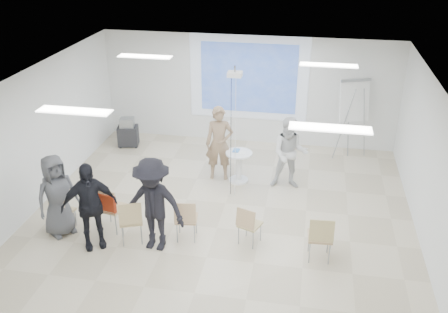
% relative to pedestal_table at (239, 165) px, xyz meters
% --- Properties ---
extents(floor, '(8.00, 9.00, 0.10)m').
position_rel_pedestal_table_xyz_m(floor, '(-0.12, -2.08, -0.49)').
color(floor, beige).
rests_on(floor, ground).
extents(ceiling, '(8.00, 9.00, 0.10)m').
position_rel_pedestal_table_xyz_m(ceiling, '(-0.12, -2.08, 2.61)').
color(ceiling, white).
rests_on(ceiling, wall_back).
extents(wall_back, '(8.00, 0.10, 3.00)m').
position_rel_pedestal_table_xyz_m(wall_back, '(-0.12, 2.47, 1.06)').
color(wall_back, silver).
rests_on(wall_back, floor).
extents(wall_left, '(0.10, 9.00, 3.00)m').
position_rel_pedestal_table_xyz_m(wall_left, '(-4.17, -2.08, 1.06)').
color(wall_left, silver).
rests_on(wall_left, floor).
extents(wall_right, '(0.10, 9.00, 3.00)m').
position_rel_pedestal_table_xyz_m(wall_right, '(3.93, -2.08, 1.06)').
color(wall_right, silver).
rests_on(wall_right, floor).
extents(projection_halo, '(3.20, 0.01, 2.30)m').
position_rel_pedestal_table_xyz_m(projection_halo, '(-0.12, 2.40, 1.41)').
color(projection_halo, silver).
rests_on(projection_halo, wall_back).
extents(projection_image, '(2.60, 0.01, 1.90)m').
position_rel_pedestal_table_xyz_m(projection_image, '(-0.12, 2.39, 1.41)').
color(projection_image, '#3356AD').
rests_on(projection_image, wall_back).
extents(pedestal_table, '(0.68, 0.68, 0.78)m').
position_rel_pedestal_table_xyz_m(pedestal_table, '(0.00, 0.00, 0.00)').
color(pedestal_table, white).
rests_on(pedestal_table, floor).
extents(player_left, '(0.81, 0.61, 2.06)m').
position_rel_pedestal_table_xyz_m(player_left, '(-0.49, 0.10, 0.59)').
color(player_left, '#93755A').
rests_on(player_left, floor).
extents(player_right, '(0.97, 0.79, 1.92)m').
position_rel_pedestal_table_xyz_m(player_right, '(1.19, -0.06, 0.52)').
color(player_right, silver).
rests_on(player_right, floor).
extents(controller_left, '(0.06, 0.13, 0.04)m').
position_rel_pedestal_table_xyz_m(controller_left, '(-0.31, 0.35, 0.92)').
color(controller_left, silver).
rests_on(controller_left, player_left).
extents(controller_right, '(0.05, 0.14, 0.04)m').
position_rel_pedestal_table_xyz_m(controller_right, '(1.01, 0.19, 0.86)').
color(controller_right, white).
rests_on(controller_right, player_right).
extents(chair_far_left, '(0.43, 0.46, 0.80)m').
position_rel_pedestal_table_xyz_m(chair_far_left, '(-3.18, -2.70, 0.04)').
color(chair_far_left, tan).
rests_on(chair_far_left, floor).
extents(chair_left_mid, '(0.53, 0.56, 0.98)m').
position_rel_pedestal_table_xyz_m(chair_left_mid, '(-2.22, -2.55, 0.14)').
color(chair_left_mid, tan).
rests_on(chair_left_mid, floor).
extents(chair_left_inner, '(0.58, 0.60, 0.93)m').
position_rel_pedestal_table_xyz_m(chair_left_inner, '(-1.65, -2.87, 0.12)').
color(chair_left_inner, tan).
rests_on(chair_left_inner, floor).
extents(chair_center, '(0.47, 0.50, 0.90)m').
position_rel_pedestal_table_xyz_m(chair_center, '(-0.63, -2.60, 0.09)').
color(chair_center, tan).
rests_on(chair_center, floor).
extents(chair_right_inner, '(0.51, 0.53, 0.83)m').
position_rel_pedestal_table_xyz_m(chair_right_inner, '(0.57, -2.53, 0.06)').
color(chair_right_inner, tan).
rests_on(chair_right_inner, floor).
extents(chair_right_far, '(0.47, 0.50, 0.94)m').
position_rel_pedestal_table_xyz_m(chair_right_far, '(1.93, -2.79, 0.12)').
color(chair_right_far, tan).
rests_on(chair_right_far, floor).
extents(red_jacket, '(0.40, 0.16, 0.37)m').
position_rel_pedestal_table_xyz_m(red_jacket, '(-2.20, -2.68, 0.28)').
color(red_jacket, '#AA2F14').
rests_on(red_jacket, chair_left_mid).
extents(laptop, '(0.41, 0.36, 0.03)m').
position_rel_pedestal_table_xyz_m(laptop, '(-1.68, -2.77, 0.07)').
color(laptop, black).
rests_on(laptop, chair_left_inner).
extents(audience_left, '(1.37, 1.21, 2.02)m').
position_rel_pedestal_table_xyz_m(audience_left, '(-2.35, -3.09, 0.58)').
color(audience_left, black).
rests_on(audience_left, floor).
extents(audience_mid, '(1.45, 0.90, 2.14)m').
position_rel_pedestal_table_xyz_m(audience_mid, '(-1.16, -2.93, 0.63)').
color(audience_mid, black).
rests_on(audience_mid, floor).
extents(audience_outer, '(1.05, 1.11, 1.91)m').
position_rel_pedestal_table_xyz_m(audience_outer, '(-3.16, -2.79, 0.52)').
color(audience_outer, '#545458').
rests_on(audience_outer, floor).
extents(flipchart_easel, '(0.87, 0.69, 2.13)m').
position_rel_pedestal_table_xyz_m(flipchart_easel, '(2.65, 1.85, 1.13)').
color(flipchart_easel, gray).
rests_on(flipchart_easel, floor).
extents(av_cart, '(0.61, 0.53, 0.81)m').
position_rel_pedestal_table_xyz_m(av_cart, '(-3.33, 1.50, -0.06)').
color(av_cart, black).
rests_on(av_cart, floor).
extents(ceiling_projector, '(0.30, 0.25, 3.00)m').
position_rel_pedestal_table_xyz_m(ceiling_projector, '(-0.03, -0.59, 2.25)').
color(ceiling_projector, white).
rests_on(ceiling_projector, ceiling).
extents(fluor_panel_nw, '(1.20, 0.30, 0.02)m').
position_rel_pedestal_table_xyz_m(fluor_panel_nw, '(-2.12, -0.08, 2.53)').
color(fluor_panel_nw, white).
rests_on(fluor_panel_nw, ceiling).
extents(fluor_panel_ne, '(1.20, 0.30, 0.02)m').
position_rel_pedestal_table_xyz_m(fluor_panel_ne, '(1.88, -0.08, 2.53)').
color(fluor_panel_ne, white).
rests_on(fluor_panel_ne, ceiling).
extents(fluor_panel_sw, '(1.20, 0.30, 0.02)m').
position_rel_pedestal_table_xyz_m(fluor_panel_sw, '(-2.12, -3.58, 2.53)').
color(fluor_panel_sw, white).
rests_on(fluor_panel_sw, ceiling).
extents(fluor_panel_se, '(1.20, 0.30, 0.02)m').
position_rel_pedestal_table_xyz_m(fluor_panel_se, '(1.88, -3.58, 2.53)').
color(fluor_panel_se, white).
rests_on(fluor_panel_se, ceiling).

